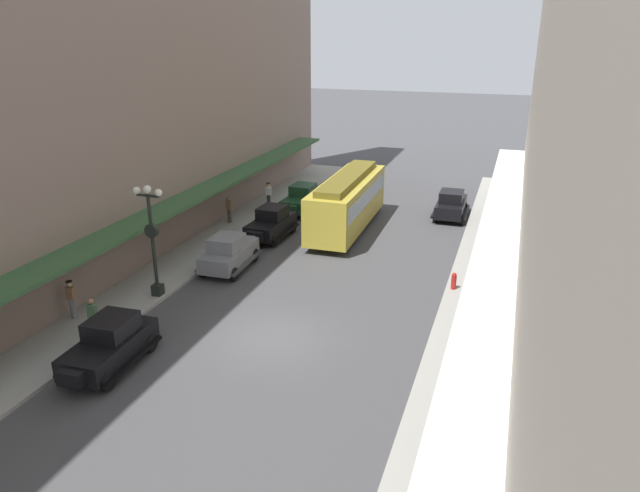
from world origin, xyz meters
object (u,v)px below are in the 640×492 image
object	(u,v)px
parked_car_4	(302,198)
pedestrian_4	(229,209)
fire_hydrant	(454,281)
streetcar	(347,200)
pedestrian_0	(472,330)
parked_car_0	(229,252)
pedestrian_3	(72,299)
parked_car_1	(451,204)
parked_car_3	(110,343)
parked_car_2	(271,222)
pedestrian_2	(269,195)
lamp_post_with_clock	(152,236)
pedestrian_1	(93,317)

from	to	relation	value
parked_car_4	pedestrian_4	distance (m)	5.24
fire_hydrant	streetcar	bearing A→B (deg)	135.88
pedestrian_0	parked_car_0	bearing A→B (deg)	159.85
parked_car_0	pedestrian_3	size ratio (longest dim) A/B	2.58
pedestrian_0	parked_car_1	bearing A→B (deg)	99.39
parked_car_0	parked_car_3	xyz separation A→B (m)	(0.16, -9.69, 0.00)
parked_car_0	parked_car_2	size ratio (longest dim) A/B	1.00
pedestrian_0	pedestrian_2	bearing A→B (deg)	134.56
streetcar	pedestrian_3	xyz separation A→B (m)	(-7.55, -15.16, -0.89)
pedestrian_2	lamp_post_with_clock	bearing A→B (deg)	-86.67
fire_hydrant	pedestrian_2	distance (m)	16.68
parked_car_1	streetcar	bearing A→B (deg)	-141.08
parked_car_3	pedestrian_3	xyz separation A→B (m)	(-3.77, 2.44, 0.07)
parked_car_3	pedestrian_2	distance (m)	20.36
lamp_post_with_clock	fire_hydrant	xyz separation A→B (m)	(12.75, 5.01, -2.42)
parked_car_0	parked_car_1	distance (m)	15.81
parked_car_4	streetcar	distance (m)	4.86
streetcar	fire_hydrant	distance (m)	10.22
pedestrian_2	fire_hydrant	bearing A→B (deg)	-35.35
parked_car_0	streetcar	size ratio (longest dim) A/B	0.45
parked_car_0	pedestrian_2	size ratio (longest dim) A/B	2.58
parked_car_0	pedestrian_4	xyz separation A→B (m)	(-3.37, 6.60, 0.05)
parked_car_4	lamp_post_with_clock	size ratio (longest dim) A/B	0.83
parked_car_1	pedestrian_3	bearing A→B (deg)	-123.86
parked_car_1	parked_car_4	distance (m)	9.83
lamp_post_with_clock	fire_hydrant	distance (m)	13.91
parked_car_0	parked_car_3	bearing A→B (deg)	-89.04
parked_car_4	pedestrian_0	xyz separation A→B (m)	(12.47, -15.18, 0.05)
pedestrian_0	pedestrian_1	distance (m)	14.63
pedestrian_0	fire_hydrant	bearing A→B (deg)	103.06
parked_car_1	pedestrian_3	size ratio (longest dim) A/B	2.56
lamp_post_with_clock	pedestrian_1	world-z (taller)	lamp_post_with_clock
parked_car_1	pedestrian_1	xyz separation A→B (m)	(-11.32, -20.83, 0.05)
parked_car_4	pedestrian_0	distance (m)	19.65
lamp_post_with_clock	parked_car_3	bearing A→B (deg)	-73.05
pedestrian_4	parked_car_3	bearing A→B (deg)	-77.76
parked_car_0	parked_car_4	size ratio (longest dim) A/B	1.01
parked_car_1	parked_car_2	bearing A→B (deg)	-142.30
pedestrian_2	pedestrian_4	xyz separation A→B (m)	(-1.00, -3.91, -0.02)
parked_car_4	parked_car_0	bearing A→B (deg)	-90.10
parked_car_3	streetcar	bearing A→B (deg)	77.85
fire_hydrant	pedestrian_2	bearing A→B (deg)	144.65
fire_hydrant	pedestrian_1	distance (m)	15.82
parked_car_1	pedestrian_2	world-z (taller)	parked_car_1
streetcar	pedestrian_1	world-z (taller)	streetcar
lamp_post_with_clock	fire_hydrant	size ratio (longest dim) A/B	6.29
parked_car_3	pedestrian_3	size ratio (longest dim) A/B	2.58
parked_car_2	parked_car_0	bearing A→B (deg)	-91.32
parked_car_2	parked_car_4	distance (m)	5.45
parked_car_1	streetcar	size ratio (longest dim) A/B	0.44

